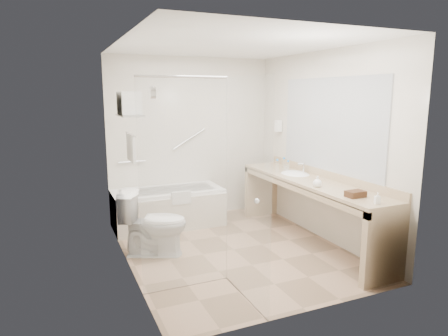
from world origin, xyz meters
name	(u,v)px	position (x,y,z in m)	size (l,w,h in m)	color
floor	(233,249)	(0.00, 0.00, 0.00)	(3.20, 3.20, 0.00)	tan
ceiling	(234,45)	(0.00, 0.00, 2.50)	(2.60, 3.20, 0.10)	white
wall_back	(191,139)	(0.00, 1.60, 1.25)	(2.60, 0.10, 2.50)	silver
wall_front	(313,177)	(0.00, -1.60, 1.25)	(2.60, 0.10, 2.50)	silver
wall_left	(125,159)	(-1.30, 0.00, 1.25)	(0.10, 3.20, 2.50)	silver
wall_right	(322,146)	(1.30, 0.00, 1.25)	(0.10, 3.20, 2.50)	silver
bathtub	(168,208)	(-0.50, 1.24, 0.28)	(1.60, 0.73, 0.59)	white
grab_bar_short	(132,162)	(-0.95, 1.56, 0.95)	(0.03, 0.03, 0.40)	silver
grab_bar_long	(189,139)	(-0.05, 1.56, 1.25)	(0.03, 0.03, 0.60)	silver
shower_enclosure	(214,188)	(-0.63, -0.93, 1.07)	(0.96, 0.91, 2.11)	silver
towel_shelf	(129,111)	(-1.17, 0.35, 1.75)	(0.24, 0.55, 0.81)	silver
vanity_counter	(310,195)	(1.02, -0.15, 0.64)	(0.55, 2.70, 0.95)	#C9B386
sink	(295,176)	(1.05, 0.25, 0.82)	(0.40, 0.52, 0.14)	white
faucet	(304,167)	(1.20, 0.25, 0.93)	(0.03, 0.03, 0.14)	silver
mirror	(329,125)	(1.29, -0.15, 1.55)	(0.02, 2.00, 1.20)	#B0B6BD
hairdryer_unit	(278,126)	(1.25, 1.05, 1.45)	(0.08, 0.10, 0.18)	white
toilet	(154,224)	(-0.95, 0.25, 0.39)	(0.45, 0.80, 0.78)	white
amenity_basket	(355,194)	(0.94, -1.08, 0.88)	(0.20, 0.14, 0.07)	#482E19
soap_bottle_a	(377,201)	(0.96, -1.38, 0.88)	(0.05, 0.11, 0.05)	white
soap_bottle_b	(317,183)	(0.85, -0.53, 0.90)	(0.10, 0.13, 0.10)	white
water_bottle_left	(284,164)	(1.04, 0.52, 0.94)	(0.06, 0.06, 0.19)	silver
water_bottle_mid	(288,167)	(1.04, 0.41, 0.93)	(0.05, 0.05, 0.17)	silver
water_bottle_right	(277,166)	(0.87, 0.43, 0.94)	(0.06, 0.06, 0.19)	silver
drinking_glass_near	(286,169)	(1.01, 0.40, 0.90)	(0.08, 0.08, 0.10)	silver
drinking_glass_far	(267,166)	(0.87, 0.71, 0.89)	(0.07, 0.07, 0.09)	silver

